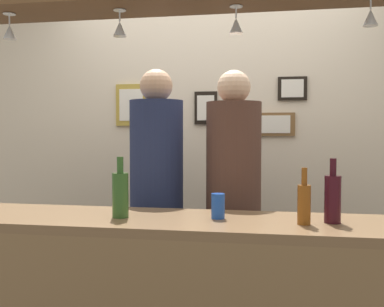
{
  "coord_description": "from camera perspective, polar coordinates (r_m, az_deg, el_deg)",
  "views": [
    {
      "loc": [
        0.46,
        -2.48,
        1.37
      ],
      "look_at": [
        0.0,
        0.1,
        1.25
      ],
      "focal_mm": 41.87,
      "sensor_mm": 36.0,
      "label": 1
    }
  ],
  "objects": [
    {
      "name": "back_wall",
      "position": [
        3.61,
        2.78,
        1.55
      ],
      "size": [
        4.4,
        0.06,
        2.6
      ],
      "primitive_type": "cube",
      "color": "beige",
      "rests_on": "ground_plane"
    },
    {
      "name": "bar_counter",
      "position": [
        2.15,
        -2.92,
        -16.89
      ],
      "size": [
        2.7,
        0.55,
        0.95
      ],
      "color": "brown",
      "rests_on": "ground_plane"
    },
    {
      "name": "overhead_glass_rack",
      "position": [
        2.32,
        -1.83,
        18.72
      ],
      "size": [
        2.2,
        0.36,
        0.04
      ],
      "primitive_type": "cube",
      "color": "brown"
    },
    {
      "name": "hanging_wineglass_far_left",
      "position": [
        2.59,
        -22.21,
        14.23
      ],
      "size": [
        0.07,
        0.07,
        0.13
      ],
      "color": "silver",
      "rests_on": "overhead_glass_rack"
    },
    {
      "name": "hanging_wineglass_left",
      "position": [
        2.37,
        -9.19,
        15.5
      ],
      "size": [
        0.07,
        0.07,
        0.13
      ],
      "color": "silver",
      "rests_on": "overhead_glass_rack"
    },
    {
      "name": "hanging_wineglass_center_left",
      "position": [
        2.29,
        5.64,
        16.02
      ],
      "size": [
        0.07,
        0.07,
        0.13
      ],
      "color": "silver",
      "rests_on": "overhead_glass_rack"
    },
    {
      "name": "hanging_wineglass_center",
      "position": [
        2.28,
        21.79,
        15.89
      ],
      "size": [
        0.07,
        0.07,
        0.13
      ],
      "color": "silver",
      "rests_on": "overhead_glass_rack"
    },
    {
      "name": "person_middle_navy_shirt",
      "position": [
        2.87,
        -4.53,
        -3.26
      ],
      "size": [
        0.34,
        0.34,
        1.77
      ],
      "color": "#2D334C",
      "rests_on": "ground_plane"
    },
    {
      "name": "person_right_brown_shirt",
      "position": [
        2.79,
        5.31,
        -3.68
      ],
      "size": [
        0.34,
        0.34,
        1.75
      ],
      "color": "#2D334C",
      "rests_on": "ground_plane"
    },
    {
      "name": "bottle_champagne_green",
      "position": [
        2.24,
        -9.12,
        -5.06
      ],
      "size": [
        0.08,
        0.08,
        0.3
      ],
      "color": "#2D5623",
      "rests_on": "bar_counter"
    },
    {
      "name": "bottle_beer_amber_tall",
      "position": [
        2.11,
        14.08,
        -6.08
      ],
      "size": [
        0.06,
        0.06,
        0.26
      ],
      "color": "brown",
      "rests_on": "bar_counter"
    },
    {
      "name": "bottle_wine_dark_red",
      "position": [
        2.18,
        17.48,
        -5.37
      ],
      "size": [
        0.08,
        0.08,
        0.3
      ],
      "color": "#380F19",
      "rests_on": "bar_counter"
    },
    {
      "name": "drink_can",
      "position": [
        2.19,
        3.33,
        -6.7
      ],
      "size": [
        0.07,
        0.07,
        0.12
      ],
      "primitive_type": "cylinder",
      "color": "#1E4CB2",
      "rests_on": "bar_counter"
    },
    {
      "name": "picture_frame_caricature",
      "position": [
        3.72,
        -7.72,
        6.14
      ],
      "size": [
        0.26,
        0.02,
        0.34
      ],
      "color": "#B29338",
      "rests_on": "back_wall"
    },
    {
      "name": "picture_frame_lower_pair",
      "position": [
        3.53,
        10.56,
        3.68
      ],
      "size": [
        0.3,
        0.02,
        0.18
      ],
      "color": "brown",
      "rests_on": "back_wall"
    },
    {
      "name": "picture_frame_crest",
      "position": [
        3.58,
        1.77,
        5.82
      ],
      "size": [
        0.18,
        0.02,
        0.26
      ],
      "color": "black",
      "rests_on": "back_wall"
    },
    {
      "name": "picture_frame_upper_small",
      "position": [
        3.55,
        12.67,
        8.09
      ],
      "size": [
        0.22,
        0.02,
        0.18
      ],
      "color": "black",
      "rests_on": "back_wall"
    }
  ]
}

